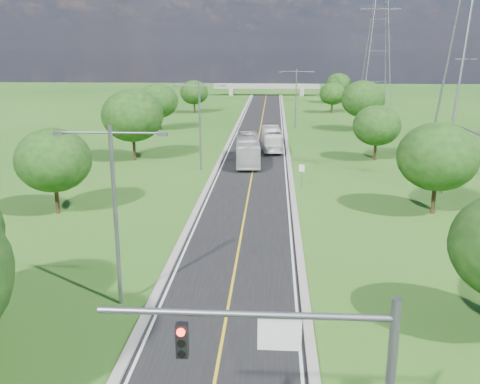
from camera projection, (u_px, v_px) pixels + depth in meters
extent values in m
plane|color=#204E16|center=(257.00, 147.00, 75.58)|extent=(260.00, 260.00, 0.00)
cube|color=black|center=(258.00, 139.00, 81.35)|extent=(8.00, 150.00, 0.06)
cube|color=gray|center=(231.00, 139.00, 81.59)|extent=(0.50, 150.00, 0.22)
cube|color=gray|center=(286.00, 139.00, 81.07)|extent=(0.50, 150.00, 0.22)
cylinder|color=slate|center=(244.00, 314.00, 15.05)|extent=(8.40, 0.20, 0.20)
cube|color=black|center=(182.00, 340.00, 15.40)|extent=(0.35, 0.28, 1.05)
cylinder|color=#FF140C|center=(181.00, 332.00, 15.15)|extent=(0.24, 0.06, 0.24)
cube|color=white|center=(280.00, 334.00, 15.14)|extent=(1.25, 0.06, 1.00)
cylinder|color=slate|center=(302.00, 176.00, 53.78)|extent=(0.08, 0.08, 2.40)
cube|color=white|center=(302.00, 168.00, 53.54)|extent=(0.55, 0.04, 0.70)
cube|color=gray|center=(231.00, 92.00, 152.90)|extent=(1.20, 3.00, 2.00)
cube|color=gray|center=(302.00, 92.00, 151.67)|extent=(1.20, 3.00, 2.00)
cube|color=gray|center=(266.00, 86.00, 151.86)|extent=(30.00, 3.00, 1.20)
cylinder|color=slate|center=(116.00, 218.00, 28.45)|extent=(0.22, 0.22, 10.00)
cylinder|color=slate|center=(83.00, 132.00, 27.31)|extent=(2.80, 0.12, 0.12)
cylinder|color=slate|center=(137.00, 133.00, 27.14)|extent=(2.80, 0.12, 0.12)
cube|color=slate|center=(58.00, 133.00, 27.40)|extent=(0.50, 0.25, 0.18)
cube|color=slate|center=(162.00, 134.00, 27.07)|extent=(0.50, 0.25, 0.18)
cylinder|color=slate|center=(200.00, 127.00, 60.19)|extent=(0.22, 0.22, 10.00)
cylinder|color=slate|center=(187.00, 85.00, 59.06)|extent=(2.80, 0.12, 0.12)
cylinder|color=slate|center=(212.00, 86.00, 58.89)|extent=(2.80, 0.12, 0.12)
cube|color=slate|center=(175.00, 86.00, 59.15)|extent=(0.50, 0.25, 0.18)
cube|color=slate|center=(223.00, 86.00, 58.82)|extent=(0.50, 0.25, 0.18)
cylinder|color=slate|center=(296.00, 99.00, 91.20)|extent=(0.22, 0.22, 10.00)
cylinder|color=slate|center=(288.00, 72.00, 90.07)|extent=(2.80, 0.12, 0.12)
cylinder|color=slate|center=(305.00, 72.00, 89.90)|extent=(2.80, 0.12, 0.12)
cube|color=slate|center=(281.00, 72.00, 90.16)|extent=(0.50, 0.25, 0.18)
cube|color=slate|center=(313.00, 72.00, 89.83)|extent=(0.50, 0.25, 0.18)
cube|color=slate|center=(380.00, 9.00, 121.10)|extent=(9.00, 0.25, 0.25)
cylinder|color=black|center=(57.00, 198.00, 45.42)|extent=(0.36, 0.36, 2.70)
ellipsoid|color=#13370F|center=(53.00, 160.00, 44.55)|extent=(6.30, 6.30, 5.36)
cylinder|color=black|center=(134.00, 147.00, 66.46)|extent=(0.36, 0.36, 3.24)
ellipsoid|color=#13370F|center=(132.00, 116.00, 65.40)|extent=(7.56, 7.56, 6.43)
cylinder|color=black|center=(159.00, 122.00, 89.72)|extent=(0.36, 0.36, 2.88)
ellipsoid|color=#13370F|center=(158.00, 101.00, 88.78)|extent=(6.72, 6.72, 5.71)
cylinder|color=black|center=(194.00, 107.00, 112.70)|extent=(0.36, 0.36, 2.52)
ellipsoid|color=#13370F|center=(194.00, 92.00, 111.88)|extent=(5.88, 5.88, 5.00)
cylinder|color=black|center=(434.00, 197.00, 45.36)|extent=(0.36, 0.36, 2.88)
ellipsoid|color=#13370F|center=(438.00, 157.00, 44.42)|extent=(6.72, 6.72, 5.71)
cylinder|color=black|center=(375.00, 150.00, 66.63)|extent=(0.36, 0.36, 2.52)
ellipsoid|color=#13370F|center=(377.00, 125.00, 65.81)|extent=(5.88, 5.88, 5.00)
cylinder|color=black|center=(362.00, 122.00, 89.53)|extent=(0.36, 0.36, 3.06)
ellipsoid|color=#13370F|center=(363.00, 99.00, 88.53)|extent=(7.14, 7.14, 6.07)
cylinder|color=black|center=(332.00, 107.00, 112.86)|extent=(0.36, 0.36, 2.34)
ellipsoid|color=#13370F|center=(332.00, 94.00, 112.10)|extent=(5.46, 5.46, 4.64)
cylinder|color=black|center=(338.00, 98.00, 131.84)|extent=(0.36, 0.36, 2.70)
ellipsoid|color=#13370F|center=(339.00, 84.00, 130.97)|extent=(6.30, 6.30, 5.36)
imported|color=white|center=(272.00, 139.00, 73.19)|extent=(3.02, 10.55, 2.91)
imported|color=silver|center=(248.00, 149.00, 64.80)|extent=(3.45, 11.75, 3.23)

